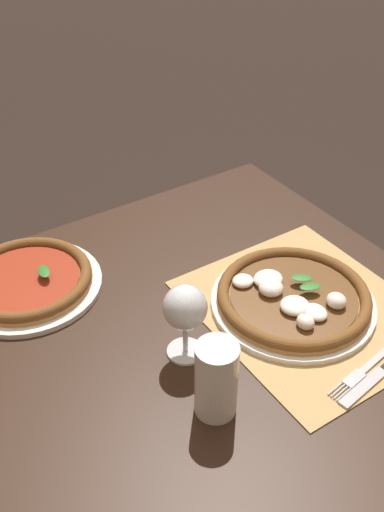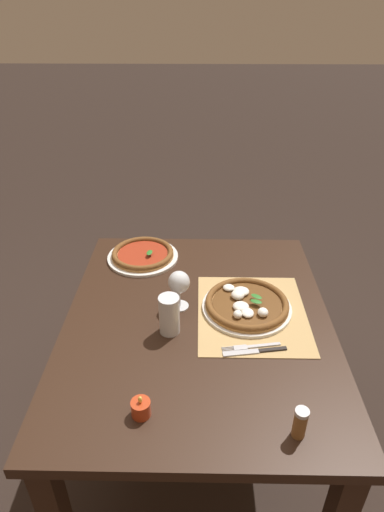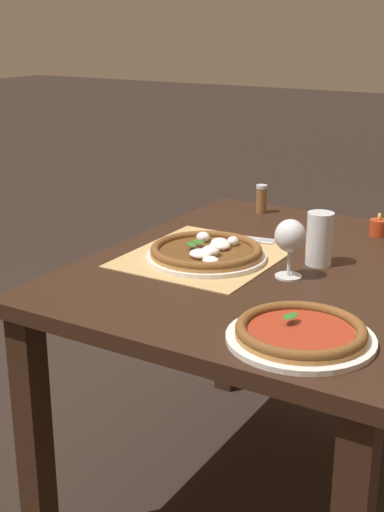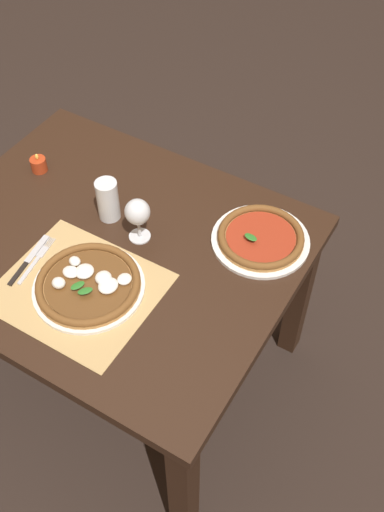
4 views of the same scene
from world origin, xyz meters
TOP-DOWN VIEW (x-y plane):
  - ground_plane at (0.00, 0.00)m, footprint 24.00×24.00m
  - dining_table at (0.00, 0.00)m, footprint 1.17×0.96m
  - paper_placemat at (0.03, -0.20)m, footprint 0.46×0.40m
  - pizza_near at (0.06, -0.18)m, footprint 0.33×0.33m
  - pizza_far at (0.41, 0.25)m, footprint 0.31×0.31m
  - wine_glass at (0.07, 0.07)m, footprint 0.08×0.08m
  - pint_glass at (-0.07, 0.10)m, footprint 0.07×0.07m
  - fork at (-0.15, -0.18)m, footprint 0.05×0.20m
  - knife at (-0.17, -0.19)m, footprint 0.05×0.22m
  - votive_candle at (-0.42, 0.16)m, footprint 0.06×0.06m
  - pepper_shaker at (-0.47, -0.27)m, footprint 0.04×0.04m

SIDE VIEW (x-z plane):
  - ground_plane at x=0.00m, z-range 0.00..0.00m
  - dining_table at x=0.00m, z-range 0.26..1.00m
  - paper_placemat at x=0.03m, z-range 0.74..0.74m
  - fork at x=-0.15m, z-range 0.74..0.75m
  - knife at x=-0.17m, z-range 0.74..0.75m
  - pizza_far at x=0.41m, z-range 0.74..0.78m
  - pizza_near at x=0.06m, z-range 0.74..0.79m
  - votive_candle at x=-0.42m, z-range 0.73..0.80m
  - pepper_shaker at x=-0.47m, z-range 0.74..0.84m
  - pint_glass at x=-0.07m, z-range 0.74..0.88m
  - wine_glass at x=0.07m, z-range 0.77..0.92m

